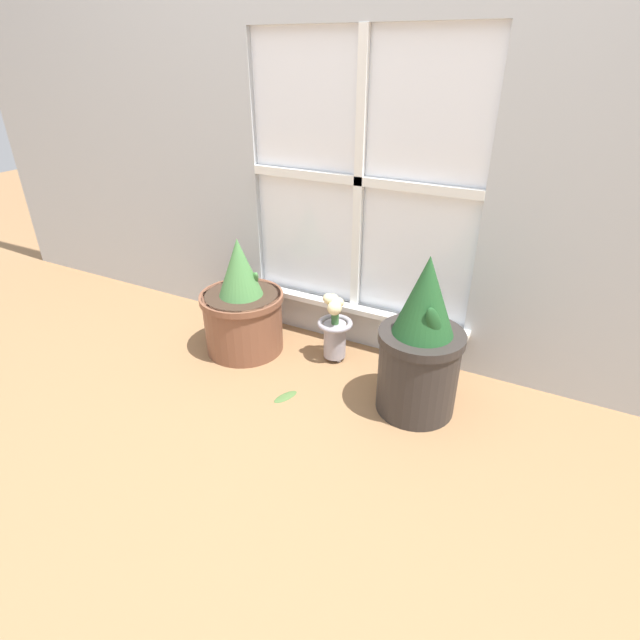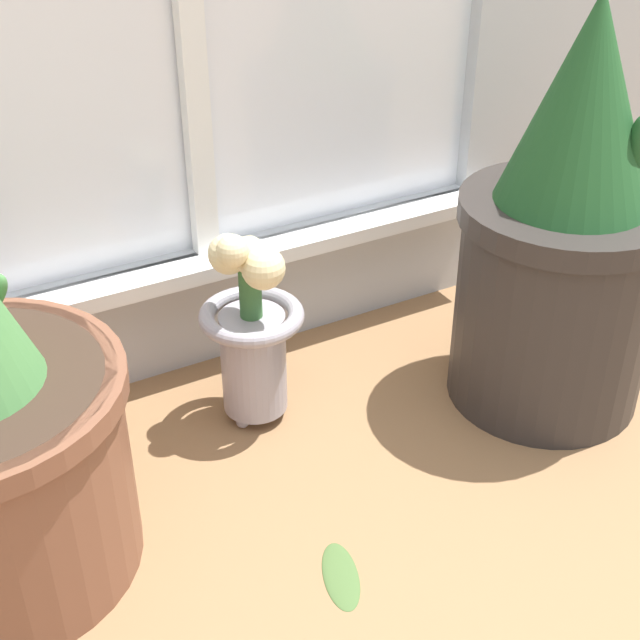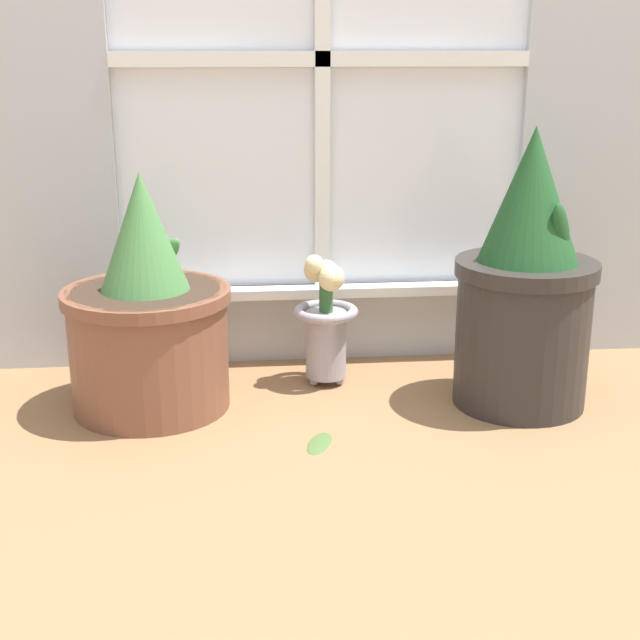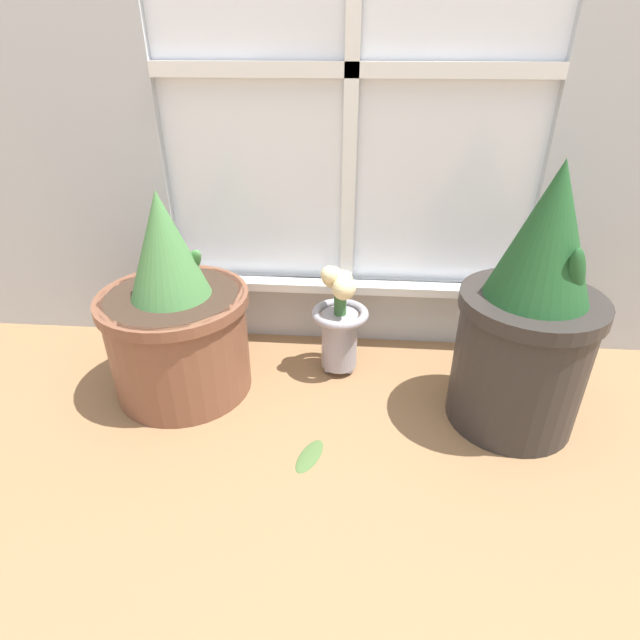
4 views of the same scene
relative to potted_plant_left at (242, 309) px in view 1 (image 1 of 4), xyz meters
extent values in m
plane|color=olive|center=(0.41, -0.21, -0.20)|extent=(10.00, 10.00, 0.00)
cube|color=#B2B7BC|center=(-0.94, 0.30, 1.05)|extent=(1.71, 0.05, 2.50)
cube|color=#B2B7BC|center=(0.41, 0.30, -0.10)|extent=(0.99, 0.05, 0.20)
cube|color=white|center=(0.41, 0.31, 0.54)|extent=(0.99, 0.02, 1.09)
cube|color=white|center=(0.41, 0.29, 0.54)|extent=(0.04, 0.02, 1.09)
cube|color=white|center=(0.41, 0.29, 0.54)|extent=(0.99, 0.02, 0.04)
cube|color=white|center=(0.41, 0.26, -0.01)|extent=(1.05, 0.06, 0.02)
cylinder|color=brown|center=(0.00, 0.00, -0.06)|extent=(0.34, 0.34, 0.27)
cylinder|color=brown|center=(0.00, 0.00, 0.06)|extent=(0.36, 0.36, 0.03)
cylinder|color=#38281E|center=(0.00, 0.00, 0.07)|extent=(0.32, 0.32, 0.01)
cone|color=#477F42|center=(0.00, 0.00, 0.20)|extent=(0.19, 0.19, 0.25)
ellipsoid|color=#477F42|center=(0.04, 0.05, 0.13)|extent=(0.10, 0.10, 0.11)
cylinder|color=#2D2826|center=(0.82, -0.06, -0.04)|extent=(0.29, 0.29, 0.33)
cylinder|color=#2D2826|center=(0.82, -0.06, 0.11)|extent=(0.31, 0.31, 0.03)
cylinder|color=#38281E|center=(0.82, -0.06, 0.12)|extent=(0.27, 0.27, 0.01)
cone|color=#1E4C23|center=(0.82, -0.06, 0.27)|extent=(0.21, 0.21, 0.29)
ellipsoid|color=#1E4C23|center=(0.87, -0.11, 0.20)|extent=(0.09, 0.09, 0.15)
sphere|color=#99939E|center=(0.40, 0.14, -0.19)|extent=(0.02, 0.02, 0.02)
sphere|color=#99939E|center=(0.37, 0.09, -0.19)|extent=(0.02, 0.02, 0.02)
sphere|color=#99939E|center=(0.43, 0.09, -0.19)|extent=(0.02, 0.02, 0.02)
cylinder|color=#99939E|center=(0.40, 0.11, -0.10)|extent=(0.10, 0.10, 0.16)
torus|color=#99939E|center=(0.40, 0.11, -0.02)|extent=(0.15, 0.15, 0.02)
cylinder|color=#386633|center=(0.40, 0.11, 0.02)|extent=(0.03, 0.03, 0.09)
sphere|color=beige|center=(0.40, 0.11, 0.07)|extent=(0.05, 0.05, 0.05)
sphere|color=beige|center=(0.41, 0.12, 0.07)|extent=(0.04, 0.04, 0.04)
sphere|color=beige|center=(0.38, 0.13, 0.07)|extent=(0.06, 0.06, 0.06)
sphere|color=beige|center=(0.37, 0.10, 0.09)|extent=(0.05, 0.05, 0.05)
sphere|color=beige|center=(0.41, 0.08, 0.06)|extent=(0.06, 0.06, 0.06)
ellipsoid|color=#476633|center=(0.35, -0.23, -0.20)|extent=(0.08, 0.12, 0.01)
camera|label=1|loc=(1.21, -1.56, 1.00)|focal=28.00mm
camera|label=2|loc=(-0.04, -0.88, 0.64)|focal=50.00mm
camera|label=3|loc=(0.19, -1.87, 0.57)|focal=50.00mm
camera|label=4|loc=(0.44, -1.04, 0.61)|focal=28.00mm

